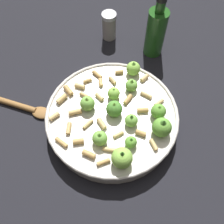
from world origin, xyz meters
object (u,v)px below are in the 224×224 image
at_px(olive_oil_bottle, 156,31).
at_px(wooden_spoon, 15,104).
at_px(cooking_pan, 113,118).
at_px(pepper_shaker, 109,26).

xyz_separation_m(olive_oil_bottle, wooden_spoon, (-0.44, 0.00, -0.07)).
relative_size(cooking_pan, wooden_spoon, 1.73).
height_order(cooking_pan, wooden_spoon, cooking_pan).
bearing_deg(pepper_shaker, wooden_spoon, -161.56).
xyz_separation_m(cooking_pan, wooden_spoon, (-0.21, 0.17, -0.02)).
xyz_separation_m(pepper_shaker, wooden_spoon, (-0.35, -0.12, -0.04)).
bearing_deg(pepper_shaker, olive_oil_bottle, -52.72).
height_order(pepper_shaker, wooden_spoon, pepper_shaker).
bearing_deg(pepper_shaker, cooking_pan, -115.51).
bearing_deg(olive_oil_bottle, cooking_pan, -143.16).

